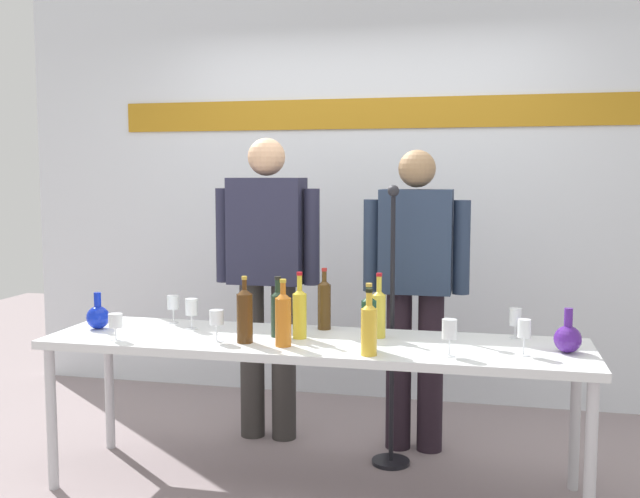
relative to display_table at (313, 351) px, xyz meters
The scene contains 23 objects.
ground_plane 0.68m from the display_table, ahead, with size 10.00×10.00×0.00m, color gray.
back_wall 1.80m from the display_table, 90.00° to the left, with size 4.92×0.11×3.00m.
display_table is the anchor object (origin of this frame).
decanter_blue_left 1.13m from the display_table, behind, with size 0.12×0.12×0.19m.
decanter_blue_right 1.16m from the display_table, ahead, with size 0.12×0.12×0.20m.
presenter_left 0.83m from the display_table, 123.25° to the left, with size 0.61×0.22×1.72m.
presenter_right 0.81m from the display_table, 56.75° to the left, with size 0.58×0.22×1.65m.
wine_bottle_0 0.26m from the display_table, behind, with size 0.07×0.07×0.29m.
wine_bottle_1 0.43m from the display_table, 38.15° to the right, with size 0.07×0.07×0.29m.
wine_bottle_2 0.38m from the display_table, 26.99° to the right, with size 0.07×0.07×0.30m.
wine_bottle_3 0.31m from the display_table, 90.46° to the left, with size 0.07×0.07×0.31m.
wine_bottle_4 0.37m from the display_table, 21.29° to the left, with size 0.06×0.06×0.31m.
wine_bottle_5 0.27m from the display_table, 122.43° to the right, with size 0.07×0.07×0.31m.
wine_bottle_6 0.20m from the display_table, 167.23° to the left, with size 0.07×0.07×0.32m.
wine_bottle_7 0.37m from the display_table, 156.27° to the right, with size 0.08×0.08×0.31m.
wine_glass_left_0 0.48m from the display_table, 161.27° to the right, with size 0.07×0.07×0.15m.
wine_glass_left_1 0.95m from the display_table, 166.65° to the right, with size 0.07×0.07×0.13m.
wine_glass_left_2 0.86m from the display_table, 164.78° to the left, with size 0.06×0.06×0.15m.
wine_glass_left_3 0.69m from the display_table, behind, with size 0.06×0.06×0.16m.
wine_glass_right_0 0.98m from the display_table, ahead, with size 0.06×0.06×0.16m.
wine_glass_right_1 0.98m from the display_table, 15.14° to the left, with size 0.06×0.06×0.15m.
wine_glass_right_2 0.69m from the display_table, 15.62° to the right, with size 0.07×0.07×0.16m.
microphone_stand 0.55m from the display_table, 50.62° to the left, with size 0.20×0.20×1.47m.
Camera 1 is at (0.80, -3.35, 1.51)m, focal length 41.40 mm.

